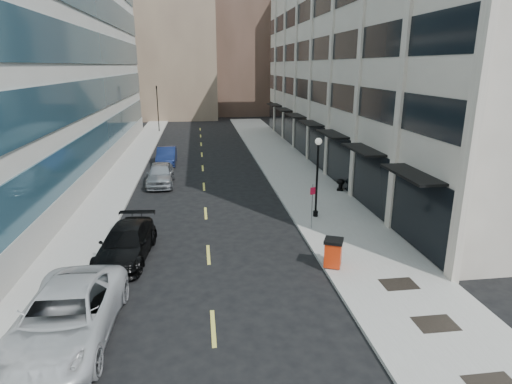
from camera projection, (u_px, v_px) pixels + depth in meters
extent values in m
plane|color=black|center=(216.00, 367.00, 12.82)|extent=(160.00, 160.00, 0.00)
cube|color=#9B978D|center=(302.00, 182.00, 32.76)|extent=(5.00, 80.00, 0.15)
cube|color=#9B978D|center=(114.00, 189.00, 30.97)|extent=(3.00, 80.00, 0.15)
cube|color=beige|center=(391.00, 62.00, 38.09)|extent=(14.00, 46.00, 18.00)
cube|color=black|center=(312.00, 141.00, 39.19)|extent=(0.18, 46.00, 3.60)
cube|color=black|center=(314.00, 91.00, 37.90)|extent=(0.12, 46.00, 1.80)
cube|color=black|center=(315.00, 49.00, 36.91)|extent=(0.12, 46.00, 1.80)
cube|color=black|center=(317.00, 6.00, 35.91)|extent=(0.12, 46.00, 1.80)
cube|color=beige|center=(483.00, 56.00, 15.34)|extent=(0.35, 0.60, 18.00)
cube|color=beige|center=(405.00, 59.00, 21.04)|extent=(0.35, 0.60, 18.00)
cube|color=beige|center=(361.00, 60.00, 26.74)|extent=(0.35, 0.60, 18.00)
cube|color=beige|center=(332.00, 61.00, 32.44)|extent=(0.35, 0.60, 18.00)
cube|color=beige|center=(311.00, 62.00, 38.14)|extent=(0.35, 0.60, 18.00)
cube|color=beige|center=(296.00, 62.00, 43.84)|extent=(0.35, 0.60, 18.00)
cube|color=beige|center=(285.00, 62.00, 49.54)|extent=(0.35, 0.60, 18.00)
cube|color=beige|center=(276.00, 63.00, 55.24)|extent=(0.35, 0.60, 18.00)
cube|color=black|center=(411.00, 174.00, 19.56)|extent=(1.30, 4.00, 0.12)
cube|color=black|center=(363.00, 150.00, 25.26)|extent=(1.30, 4.00, 0.12)
cube|color=black|center=(332.00, 134.00, 30.96)|extent=(1.30, 4.00, 0.12)
cube|color=black|center=(311.00, 123.00, 36.66)|extent=(1.30, 4.00, 0.12)
cube|color=black|center=(295.00, 115.00, 42.36)|extent=(1.30, 4.00, 0.12)
cube|color=black|center=(284.00, 110.00, 48.06)|extent=(1.30, 4.00, 0.12)
cube|color=black|center=(274.00, 105.00, 53.76)|extent=(1.30, 4.00, 0.12)
cube|color=#9B978D|center=(110.00, 158.00, 37.19)|extent=(0.20, 46.00, 1.80)
cube|color=#295061|center=(108.00, 134.00, 36.59)|extent=(0.14, 45.60, 2.40)
cube|color=#295061|center=(104.00, 93.00, 35.60)|extent=(0.14, 45.60, 2.40)
cube|color=#295061|center=(99.00, 48.00, 34.60)|extent=(0.14, 45.60, 2.40)
cube|color=#295061|center=(94.00, 1.00, 33.60)|extent=(0.14, 45.60, 2.40)
cube|color=#8F795E|center=(172.00, 33.00, 72.91)|extent=(14.00, 18.00, 28.00)
cube|color=brown|center=(240.00, 17.00, 77.40)|extent=(12.00, 16.00, 34.00)
cube|color=#8F795E|center=(123.00, 53.00, 81.99)|extent=(12.00, 14.00, 22.00)
cube|color=beige|center=(300.00, 57.00, 74.98)|extent=(10.00, 14.00, 20.00)
cube|color=black|center=(436.00, 324.00, 14.70)|extent=(1.40, 1.00, 0.01)
cube|color=black|center=(399.00, 284.00, 17.36)|extent=(1.40, 1.00, 0.01)
cube|color=#D8CC4C|center=(213.00, 328.00, 14.72)|extent=(0.15, 2.20, 0.01)
cube|color=#D8CC4C|center=(208.00, 254.00, 20.42)|extent=(0.15, 2.20, 0.01)
cube|color=#D8CC4C|center=(206.00, 213.00, 26.12)|extent=(0.15, 2.20, 0.01)
cube|color=#D8CC4C|center=(204.00, 187.00, 31.82)|extent=(0.15, 2.20, 0.01)
cube|color=#D8CC4C|center=(203.00, 168.00, 37.52)|extent=(0.15, 2.20, 0.01)
cube|color=#D8CC4C|center=(202.00, 155.00, 43.22)|extent=(0.15, 2.20, 0.01)
cube|color=#D8CC4C|center=(201.00, 144.00, 48.92)|extent=(0.15, 2.20, 0.01)
cube|color=#D8CC4C|center=(201.00, 136.00, 54.62)|extent=(0.15, 2.20, 0.01)
cube|color=#D8CC4C|center=(200.00, 129.00, 60.32)|extent=(0.15, 2.20, 0.01)
cylinder|color=black|center=(158.00, 110.00, 56.86)|extent=(0.12, 0.12, 6.00)
imported|color=black|center=(156.00, 87.00, 56.01)|extent=(0.66, 0.66, 1.98)
imported|color=silver|center=(65.00, 317.00, 13.77)|extent=(3.18, 6.53, 1.79)
imported|color=black|center=(126.00, 243.00, 19.83)|extent=(2.62, 5.47, 1.54)
imported|color=#95999D|center=(161.00, 174.00, 32.12)|extent=(2.02, 4.90, 1.66)
imported|color=#14204B|center=(167.00, 156.00, 38.79)|extent=(1.66, 4.74, 1.56)
cube|color=red|center=(333.00, 253.00, 18.71)|extent=(0.93, 0.93, 1.13)
cube|color=black|center=(334.00, 241.00, 18.54)|extent=(1.05, 1.05, 0.14)
cylinder|color=black|center=(325.00, 260.00, 19.18)|extent=(0.07, 0.25, 0.25)
cylinder|color=black|center=(335.00, 260.00, 19.24)|extent=(0.07, 0.25, 0.25)
cylinder|color=black|center=(315.00, 214.00, 25.13)|extent=(0.29, 0.29, 0.32)
cylinder|color=black|center=(317.00, 179.00, 24.53)|extent=(0.13, 0.13, 4.13)
sphere|color=silver|center=(319.00, 141.00, 23.91)|extent=(0.40, 0.40, 0.40)
cone|color=black|center=(319.00, 137.00, 23.84)|extent=(0.11, 0.11, 0.16)
cylinder|color=slate|center=(312.00, 206.00, 23.00)|extent=(0.05, 0.05, 2.48)
cube|color=#B50C28|center=(313.00, 191.00, 22.73)|extent=(0.29, 0.09, 0.39)
cube|color=black|center=(340.00, 189.00, 30.36)|extent=(0.60, 0.60, 0.13)
cylinder|color=black|center=(340.00, 186.00, 30.29)|extent=(0.28, 0.28, 0.43)
ellipsoid|color=black|center=(341.00, 182.00, 30.20)|extent=(0.60, 0.60, 0.42)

